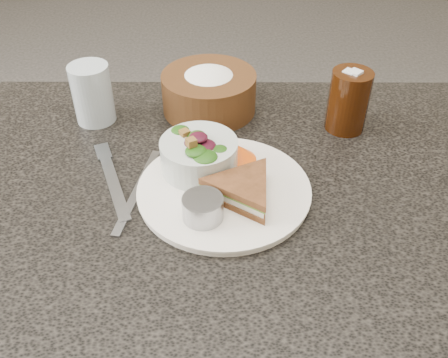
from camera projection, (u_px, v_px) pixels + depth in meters
name	position (u px, v px, depth m)	size (l,w,h in m)	color
dining_table	(224.00, 316.00, 1.08)	(1.00, 0.70, 0.75)	black
dinner_plate	(224.00, 190.00, 0.81)	(0.28, 0.28, 0.01)	silver
sandwich	(243.00, 190.00, 0.78)	(0.14, 0.14, 0.04)	brown
salad_bowl	(199.00, 150.00, 0.83)	(0.13, 0.13, 0.08)	#ADB8B2
dressing_ramekin	(203.00, 208.00, 0.74)	(0.06, 0.06, 0.04)	gray
orange_wedge	(238.00, 152.00, 0.86)	(0.07, 0.07, 0.03)	#FF5B0F
fork	(114.00, 184.00, 0.83)	(0.02, 0.19, 0.01)	#92969C
knife	(138.00, 190.00, 0.82)	(0.01, 0.22, 0.00)	#91939A
bread_basket	(209.00, 86.00, 0.99)	(0.19, 0.19, 0.11)	#4B2A16
cola_glass	(349.00, 98.00, 0.93)	(0.08, 0.08, 0.13)	black
water_glass	(92.00, 94.00, 0.95)	(0.08, 0.08, 0.12)	#A2B0B8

